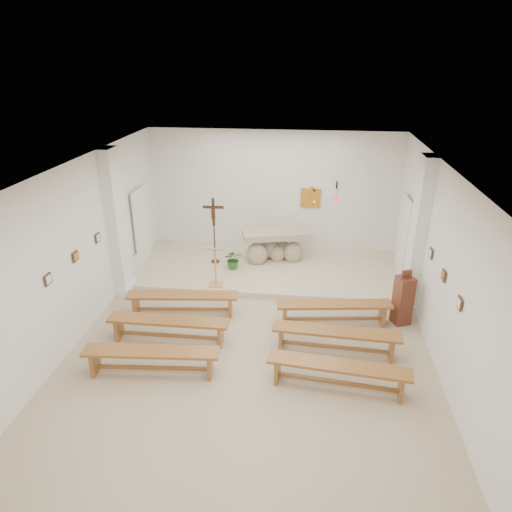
# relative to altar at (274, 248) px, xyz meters

# --- Properties ---
(ground) EXTENTS (7.00, 10.00, 0.00)m
(ground) POSITION_rel_altar_xyz_m (-0.14, -4.00, -0.50)
(ground) COLOR tan
(ground) RESTS_ON ground
(wall_left) EXTENTS (0.02, 10.00, 3.50)m
(wall_left) POSITION_rel_altar_xyz_m (-3.63, -4.00, 1.25)
(wall_left) COLOR white
(wall_left) RESTS_ON ground
(wall_right) EXTENTS (0.02, 10.00, 3.50)m
(wall_right) POSITION_rel_altar_xyz_m (3.35, -4.00, 1.25)
(wall_right) COLOR white
(wall_right) RESTS_ON ground
(wall_back) EXTENTS (7.00, 0.02, 3.50)m
(wall_back) POSITION_rel_altar_xyz_m (-0.14, 0.99, 1.25)
(wall_back) COLOR white
(wall_back) RESTS_ON ground
(ceiling) EXTENTS (7.00, 10.00, 0.02)m
(ceiling) POSITION_rel_altar_xyz_m (-0.14, -4.00, 2.99)
(ceiling) COLOR silver
(ceiling) RESTS_ON wall_back
(sanctuary_platform) EXTENTS (6.98, 3.00, 0.15)m
(sanctuary_platform) POSITION_rel_altar_xyz_m (-0.14, -0.50, -0.42)
(sanctuary_platform) COLOR beige
(sanctuary_platform) RESTS_ON ground
(pilaster_left) EXTENTS (0.26, 0.55, 3.50)m
(pilaster_left) POSITION_rel_altar_xyz_m (-3.51, -2.00, 1.25)
(pilaster_left) COLOR white
(pilaster_left) RESTS_ON ground
(pilaster_right) EXTENTS (0.26, 0.55, 3.50)m
(pilaster_right) POSITION_rel_altar_xyz_m (3.23, -2.00, 1.25)
(pilaster_right) COLOR white
(pilaster_right) RESTS_ON ground
(gold_wall_relief) EXTENTS (0.55, 0.04, 0.55)m
(gold_wall_relief) POSITION_rel_altar_xyz_m (0.91, 0.96, 1.15)
(gold_wall_relief) COLOR gold
(gold_wall_relief) RESTS_ON wall_back
(sanctuary_lamp) EXTENTS (0.11, 0.36, 0.44)m
(sanctuary_lamp) POSITION_rel_altar_xyz_m (1.61, 0.71, 1.31)
(sanctuary_lamp) COLOR black
(sanctuary_lamp) RESTS_ON wall_back
(station_frame_left_front) EXTENTS (0.03, 0.20, 0.20)m
(station_frame_left_front) POSITION_rel_altar_xyz_m (-3.61, -4.80, 1.22)
(station_frame_left_front) COLOR #452C1E
(station_frame_left_front) RESTS_ON wall_left
(station_frame_left_mid) EXTENTS (0.03, 0.20, 0.20)m
(station_frame_left_mid) POSITION_rel_altar_xyz_m (-3.61, -3.80, 1.22)
(station_frame_left_mid) COLOR #452C1E
(station_frame_left_mid) RESTS_ON wall_left
(station_frame_left_rear) EXTENTS (0.03, 0.20, 0.20)m
(station_frame_left_rear) POSITION_rel_altar_xyz_m (-3.61, -2.80, 1.22)
(station_frame_left_rear) COLOR #452C1E
(station_frame_left_rear) RESTS_ON wall_left
(station_frame_right_front) EXTENTS (0.03, 0.20, 0.20)m
(station_frame_right_front) POSITION_rel_altar_xyz_m (3.33, -4.80, 1.22)
(station_frame_right_front) COLOR #452C1E
(station_frame_right_front) RESTS_ON wall_right
(station_frame_right_mid) EXTENTS (0.03, 0.20, 0.20)m
(station_frame_right_mid) POSITION_rel_altar_xyz_m (3.33, -3.80, 1.22)
(station_frame_right_mid) COLOR #452C1E
(station_frame_right_mid) RESTS_ON wall_right
(station_frame_right_rear) EXTENTS (0.03, 0.20, 0.20)m
(station_frame_right_rear) POSITION_rel_altar_xyz_m (3.33, -2.80, 1.22)
(station_frame_right_rear) COLOR #452C1E
(station_frame_right_rear) RESTS_ON wall_right
(radiator_left) EXTENTS (0.10, 0.85, 0.52)m
(radiator_left) POSITION_rel_altar_xyz_m (-3.57, -1.30, -0.23)
(radiator_left) COLOR silver
(radiator_left) RESTS_ON ground
(radiator_right) EXTENTS (0.10, 0.85, 0.52)m
(radiator_right) POSITION_rel_altar_xyz_m (3.29, -1.30, -0.23)
(radiator_right) COLOR silver
(radiator_right) RESTS_ON ground
(altar) EXTENTS (1.88, 1.10, 0.91)m
(altar) POSITION_rel_altar_xyz_m (0.00, 0.00, 0.00)
(altar) COLOR tan
(altar) RESTS_ON sanctuary_platform
(lectern) EXTENTS (0.39, 0.34, 1.06)m
(lectern) POSITION_rel_altar_xyz_m (-1.29, -1.71, 0.17)
(lectern) COLOR tan
(lectern) RESTS_ON sanctuary_platform
(crucifix_stand) EXTENTS (0.54, 0.24, 1.80)m
(crucifix_stand) POSITION_rel_altar_xyz_m (-1.58, -0.36, 0.69)
(crucifix_stand) COLOR #341E10
(crucifix_stand) RESTS_ON sanctuary_platform
(potted_plant) EXTENTS (0.56, 0.51, 0.53)m
(potted_plant) POSITION_rel_altar_xyz_m (-1.02, -0.69, -0.09)
(potted_plant) COLOR #2A5C24
(potted_plant) RESTS_ON sanctuary_platform
(donation_pedestal) EXTENTS (0.44, 0.44, 1.26)m
(donation_pedestal) POSITION_rel_altar_xyz_m (2.96, -2.65, 0.05)
(donation_pedestal) COLOR brown
(donation_pedestal) RESTS_ON ground
(bench_left_front) EXTENTS (2.46, 0.64, 0.51)m
(bench_left_front) POSITION_rel_altar_xyz_m (-1.79, -2.90, -0.11)
(bench_left_front) COLOR #905E29
(bench_left_front) RESTS_ON ground
(bench_right_front) EXTENTS (2.47, 0.71, 0.51)m
(bench_right_front) POSITION_rel_altar_xyz_m (1.52, -2.90, -0.11)
(bench_right_front) COLOR #905E29
(bench_right_front) RESTS_ON ground
(bench_left_second) EXTENTS (2.44, 0.41, 0.51)m
(bench_left_second) POSITION_rel_altar_xyz_m (-1.79, -3.94, -0.11)
(bench_left_second) COLOR #905E29
(bench_left_second) RESTS_ON ground
(bench_right_second) EXTENTS (2.45, 0.52, 0.51)m
(bench_right_second) POSITION_rel_altar_xyz_m (1.52, -3.94, -0.11)
(bench_right_second) COLOR #905E29
(bench_right_second) RESTS_ON ground
(bench_left_third) EXTENTS (2.46, 0.58, 0.51)m
(bench_left_third) POSITION_rel_altar_xyz_m (-1.79, -4.99, -0.11)
(bench_left_third) COLOR #905E29
(bench_left_third) RESTS_ON ground
(bench_right_third) EXTENTS (2.46, 0.64, 0.51)m
(bench_right_third) POSITION_rel_altar_xyz_m (1.52, -4.99, -0.11)
(bench_right_third) COLOR #905E29
(bench_right_third) RESTS_ON ground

